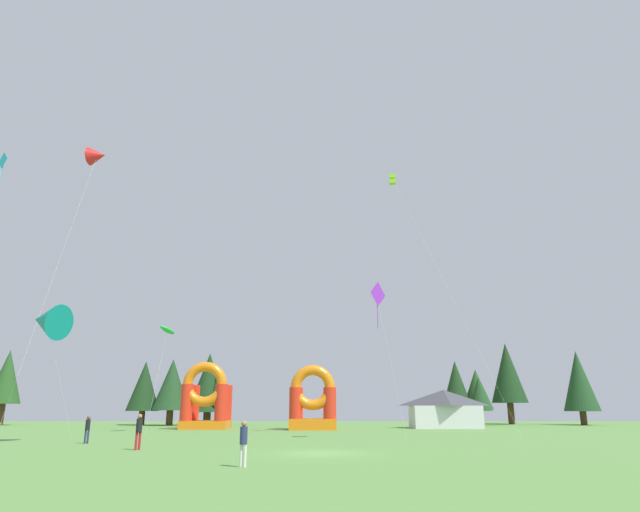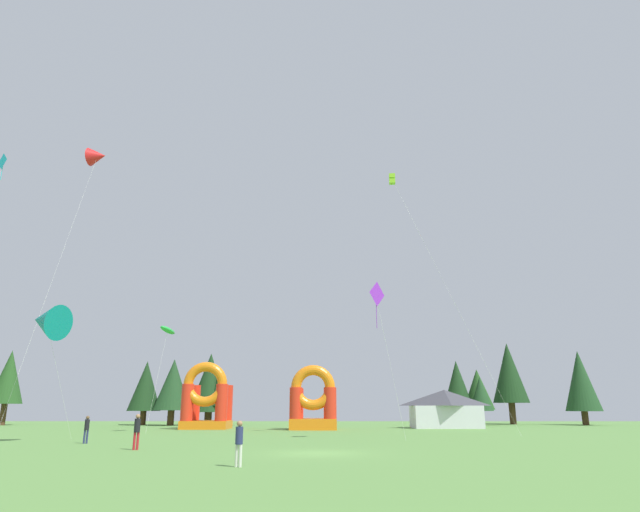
% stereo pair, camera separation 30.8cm
% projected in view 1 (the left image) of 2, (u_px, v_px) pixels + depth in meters
% --- Properties ---
extents(ground_plane, '(120.00, 120.00, 0.00)m').
position_uv_depth(ground_plane, '(320.00, 453.00, 26.62)').
color(ground_plane, '#5B8C42').
extents(kite_green_parafoil, '(1.40, 3.68, 9.46)m').
position_uv_depth(kite_green_parafoil, '(167.00, 330.00, 49.98)').
color(kite_green_parafoil, green).
rests_on(kite_green_parafoil, ground_plane).
extents(kite_red_delta, '(1.68, 9.28, 24.78)m').
position_uv_depth(kite_red_delta, '(96.00, 156.00, 48.87)').
color(kite_red_delta, red).
rests_on(kite_red_delta, ground_plane).
extents(kite_purple_diamond, '(2.36, 1.11, 10.64)m').
position_uv_depth(kite_purple_diamond, '(375.00, 296.00, 39.62)').
color(kite_purple_diamond, purple).
rests_on(kite_purple_diamond, ground_plane).
extents(kite_lime_box, '(9.19, 1.12, 21.76)m').
position_uv_depth(kite_lime_box, '(393.00, 181.00, 47.46)').
color(kite_lime_box, '#8CD826').
rests_on(kite_lime_box, ground_plane).
extents(kite_teal_delta, '(3.11, 4.76, 8.98)m').
position_uv_depth(kite_teal_delta, '(46.00, 321.00, 35.88)').
color(kite_teal_delta, '#0C7F7A').
rests_on(kite_teal_delta, ground_plane).
extents(kite_cyan_diamond, '(0.87, 3.13, 18.66)m').
position_uv_depth(kite_cyan_diamond, '(3.00, 165.00, 36.87)').
color(kite_cyan_diamond, '#19B7CC').
rests_on(kite_cyan_diamond, ground_plane).
extents(person_midfield, '(0.42, 0.42, 1.82)m').
position_uv_depth(person_midfield, '(138.00, 428.00, 28.93)').
color(person_midfield, '#B21E26').
rests_on(person_midfield, ground_plane).
extents(person_far_side, '(0.37, 0.37, 1.65)m').
position_uv_depth(person_far_side, '(87.00, 427.00, 33.84)').
color(person_far_side, navy).
rests_on(person_far_side, ground_plane).
extents(person_near_camera, '(0.37, 0.37, 1.69)m').
position_uv_depth(person_near_camera, '(243.00, 439.00, 20.84)').
color(person_near_camera, silver).
rests_on(person_near_camera, ground_plane).
extents(inflatable_blue_arch, '(4.59, 4.46, 6.19)m').
position_uv_depth(inflatable_blue_arch, '(312.00, 406.00, 54.17)').
color(inflatable_blue_arch, orange).
rests_on(inflatable_blue_arch, ground_plane).
extents(inflatable_red_slide, '(4.67, 4.33, 6.61)m').
position_uv_depth(inflatable_red_slide, '(205.00, 403.00, 55.64)').
color(inflatable_red_slide, orange).
rests_on(inflatable_red_slide, ground_plane).
extents(festival_tent, '(7.06, 4.44, 3.94)m').
position_uv_depth(festival_tent, '(444.00, 409.00, 58.27)').
color(festival_tent, silver).
rests_on(festival_tent, ground_plane).
extents(tree_row_1, '(3.91, 3.91, 9.07)m').
position_uv_depth(tree_row_1, '(6.00, 377.00, 67.63)').
color(tree_row_1, '#4C331E').
rests_on(tree_row_1, ground_plane).
extents(tree_row_2, '(4.04, 4.04, 7.72)m').
position_uv_depth(tree_row_2, '(143.00, 386.00, 67.96)').
color(tree_row_2, '#4C331E').
rests_on(tree_row_2, ground_plane).
extents(tree_row_3, '(4.45, 4.45, 7.89)m').
position_uv_depth(tree_row_3, '(171.00, 385.00, 66.83)').
color(tree_row_3, '#4C331E').
rests_on(tree_row_3, ground_plane).
extents(tree_row_4, '(4.96, 4.96, 8.71)m').
position_uv_depth(tree_row_4, '(208.00, 382.00, 68.14)').
color(tree_row_4, '#4C331E').
rests_on(tree_row_4, ground_plane).
extents(tree_row_5, '(2.97, 2.97, 6.79)m').
position_uv_depth(tree_row_5, '(218.00, 387.00, 67.29)').
color(tree_row_5, '#4C331E').
rests_on(tree_row_5, ground_plane).
extents(tree_row_6, '(3.65, 3.65, 7.80)m').
position_uv_depth(tree_row_6, '(455.00, 385.00, 68.48)').
color(tree_row_6, '#4C331E').
rests_on(tree_row_6, ground_plane).
extents(tree_row_7, '(2.88, 2.88, 5.73)m').
position_uv_depth(tree_row_7, '(479.00, 394.00, 66.85)').
color(tree_row_7, '#4C331E').
rests_on(tree_row_7, ground_plane).
extents(tree_row_8, '(3.89, 3.89, 6.79)m').
position_uv_depth(tree_row_8, '(476.00, 390.00, 69.21)').
color(tree_row_8, '#4C331E').
rests_on(tree_row_8, ground_plane).
extents(tree_row_9, '(4.58, 4.58, 10.36)m').
position_uv_depth(tree_row_9, '(507.00, 373.00, 71.77)').
color(tree_row_9, '#4C331E').
rests_on(tree_row_9, ground_plane).
extents(tree_row_10, '(4.28, 4.28, 9.02)m').
position_uv_depth(tree_row_10, '(578.00, 381.00, 68.35)').
color(tree_row_10, '#4C331E').
rests_on(tree_row_10, ground_plane).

